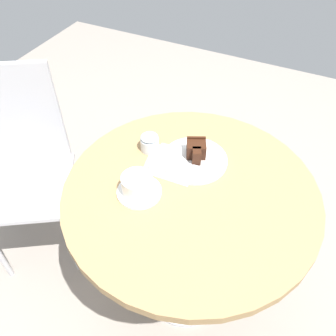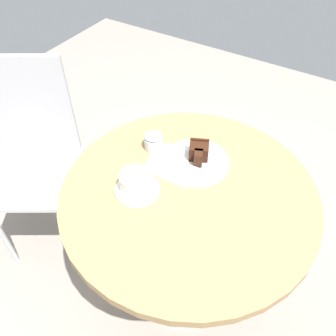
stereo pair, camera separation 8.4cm
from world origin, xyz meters
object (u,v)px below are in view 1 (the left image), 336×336
cake_plate (194,160)px  teaspoon (150,198)px  coffee_cup (137,184)px  napkin (171,163)px  cafe_chair (23,155)px  sugar_pot (150,142)px  saucer (139,192)px  cake_slice (196,150)px  fork (182,162)px

cake_plate → teaspoon: bearing=165.7°
coffee_cup → napkin: 0.18m
cafe_chair → sugar_pot: size_ratio=13.60×
saucer → cake_plate: size_ratio=0.63×
cafe_chair → sugar_pot: bearing=-19.0°
cafe_chair → cake_slice: bearing=-19.8°
cake_slice → cafe_chair: bearing=101.9°
cake_plate → cafe_chair: cafe_chair is taller
cafe_chair → sugar_pot: 0.60m
teaspoon → fork: size_ratio=0.68×
cake_plate → cake_slice: size_ratio=2.44×
cake_plate → coffee_cup: bearing=152.9°
fork → cafe_chair: cafe_chair is taller
cake_slice → sugar_pot: size_ratio=1.43×
coffee_cup → napkin: (0.17, -0.04, -0.04)m
saucer → teaspoon: (-0.01, -0.05, 0.01)m
cake_slice → fork: cake_slice is taller
cake_plate → napkin: cake_plate is taller
coffee_cup → sugar_pot: 0.21m
saucer → napkin: saucer is taller
teaspoon → napkin: 0.19m
coffee_cup → teaspoon: (-0.01, -0.05, -0.03)m
cafe_chair → coffee_cup: bearing=-39.0°
coffee_cup → sugar_pot: coffee_cup is taller
coffee_cup → cake_plate: size_ratio=0.58×
cake_plate → cake_slice: (0.02, 0.00, 0.03)m
teaspoon → cafe_chair: cafe_chair is taller
fork → teaspoon: bearing=80.1°
sugar_pot → teaspoon: bearing=-152.1°
cake_slice → napkin: bearing=131.4°
napkin → sugar_pot: (0.03, 0.10, 0.03)m
saucer → sugar_pot: (0.20, 0.07, 0.03)m
teaspoon → fork: 0.19m
saucer → napkin: bearing=-12.0°
sugar_pot → saucer: bearing=-161.7°
fork → napkin: fork is taller
cake_plate → sugar_pot: 0.18m
napkin → coffee_cup: bearing=166.6°
fork → cake_slice: bearing=-122.8°
saucer → coffee_cup: coffee_cup is taller
cafe_chair → sugar_pot: cafe_chair is taller
fork → napkin: 0.04m
coffee_cup → sugar_pot: bearing=17.1°
saucer → sugar_pot: sugar_pot is taller
teaspoon → cake_slice: cake_slice is taller
coffee_cup → sugar_pot: size_ratio=2.00×
teaspoon → cake_plate: teaspoon is taller
coffee_cup → teaspoon: size_ratio=1.39×
cake_plate → cake_slice: bearing=5.7°
saucer → sugar_pot: bearing=18.3°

